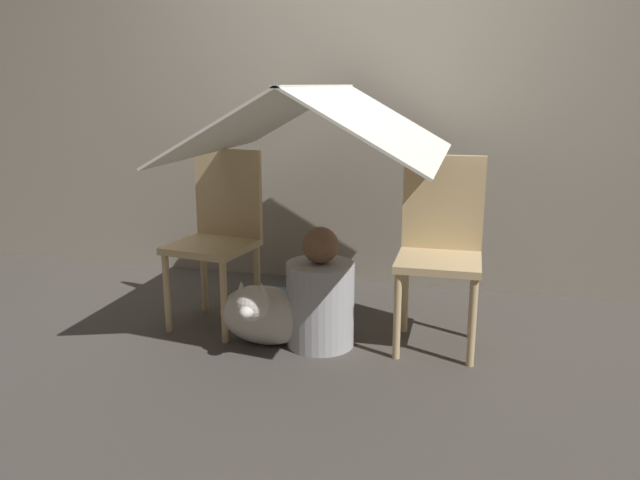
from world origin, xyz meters
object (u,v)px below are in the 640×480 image
(chair_right, at_px, (440,244))
(chair_left, at_px, (219,231))
(dog, at_px, (263,313))
(person_front, at_px, (320,298))

(chair_right, bearing_deg, chair_left, 179.53)
(chair_right, relative_size, dog, 1.99)
(chair_left, xyz_separation_m, dog, (0.34, -0.27, -0.34))
(dog, bearing_deg, chair_left, 140.95)
(chair_right, height_order, dog, chair_right)
(chair_left, bearing_deg, dog, -30.31)
(chair_left, distance_m, person_front, 0.69)
(chair_left, xyz_separation_m, person_front, (0.61, -0.18, -0.27))
(person_front, distance_m, dog, 0.30)
(chair_left, relative_size, person_front, 1.55)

